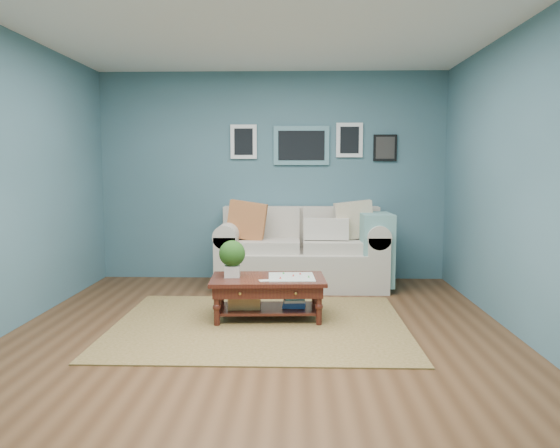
{
  "coord_description": "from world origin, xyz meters",
  "views": [
    {
      "loc": [
        0.32,
        -4.66,
        1.48
      ],
      "look_at": [
        0.15,
        1.0,
        0.88
      ],
      "focal_mm": 35.0,
      "sensor_mm": 36.0,
      "label": 1
    }
  ],
  "objects": [
    {
      "name": "room_shell",
      "position": [
        0.01,
        0.06,
        1.36
      ],
      "size": [
        5.0,
        5.02,
        2.7
      ],
      "color": "brown",
      "rests_on": "ground"
    },
    {
      "name": "area_rug",
      "position": [
        -0.02,
        0.3,
        0.01
      ],
      "size": [
        2.71,
        2.17,
        0.01
      ],
      "primitive_type": "cube",
      "color": "brown",
      "rests_on": "ground"
    },
    {
      "name": "loveseat",
      "position": [
        0.47,
        2.03,
        0.44
      ],
      "size": [
        2.1,
        0.96,
        1.08
      ],
      "color": "beige",
      "rests_on": "ground"
    },
    {
      "name": "coffee_table",
      "position": [
        -0.01,
        0.53,
        0.34
      ],
      "size": [
        1.13,
        0.7,
        0.77
      ],
      "rotation": [
        0.0,
        0.0,
        0.05
      ],
      "color": "#37100E",
      "rests_on": "ground"
    }
  ]
}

